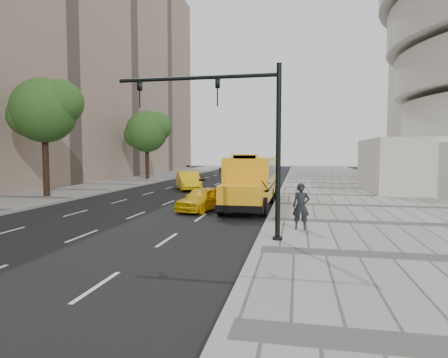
% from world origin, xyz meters
% --- Properties ---
extents(ground, '(140.00, 140.00, 0.00)m').
position_xyz_m(ground, '(0.00, 0.00, 0.00)').
color(ground, black).
rests_on(ground, ground).
extents(sidewalk_museum, '(12.00, 140.00, 0.15)m').
position_xyz_m(sidewalk_museum, '(12.00, 0.00, 0.07)').
color(sidewalk_museum, gray).
rests_on(sidewalk_museum, ground).
extents(sidewalk_far, '(6.00, 140.00, 0.15)m').
position_xyz_m(sidewalk_far, '(-11.00, 0.00, 0.07)').
color(sidewalk_far, gray).
rests_on(sidewalk_far, ground).
extents(curb_museum, '(0.30, 140.00, 0.15)m').
position_xyz_m(curb_museum, '(6.00, 0.00, 0.07)').
color(curb_museum, gray).
rests_on(curb_museum, ground).
extents(curb_far, '(0.30, 140.00, 0.15)m').
position_xyz_m(curb_far, '(-8.00, 0.00, 0.07)').
color(curb_far, gray).
rests_on(curb_far, ground).
extents(building_far, '(10.00, 80.00, 32.00)m').
position_xyz_m(building_far, '(-19.00, 10.00, 16.00)').
color(building_far, gray).
rests_on(building_far, ground).
extents(tree_b, '(5.12, 4.55, 8.55)m').
position_xyz_m(tree_b, '(-10.41, 0.72, 6.31)').
color(tree_b, black).
rests_on(tree_b, ground).
extents(tree_c, '(5.56, 4.94, 8.30)m').
position_xyz_m(tree_c, '(-10.41, 19.18, 5.87)').
color(tree_c, black).
rests_on(tree_c, ground).
extents(school_bus, '(2.96, 11.56, 3.19)m').
position_xyz_m(school_bus, '(4.50, 0.73, 1.76)').
color(school_bus, '#F7A817').
rests_on(school_bus, ground).
extents(taxi_near, '(2.58, 4.23, 1.35)m').
position_xyz_m(taxi_near, '(2.00, -2.77, 0.67)').
color(taxi_near, yellow).
rests_on(taxi_near, ground).
extents(taxi_far, '(3.60, 5.21, 1.63)m').
position_xyz_m(taxi_far, '(-2.19, 8.53, 0.81)').
color(taxi_far, yellow).
rests_on(taxi_far, ground).
extents(pedestrian, '(0.71, 0.48, 1.90)m').
position_xyz_m(pedestrian, '(7.44, -7.80, 1.10)').
color(pedestrian, black).
rests_on(pedestrian, sidewalk_museum).
extents(traffic_signal, '(6.18, 0.36, 6.40)m').
position_xyz_m(traffic_signal, '(5.19, -9.76, 4.09)').
color(traffic_signal, black).
rests_on(traffic_signal, ground).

